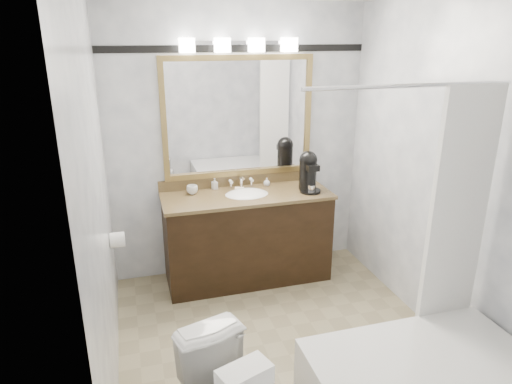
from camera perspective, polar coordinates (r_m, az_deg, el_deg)
room at (r=3.08m, az=3.70°, el=0.78°), size 2.42×2.62×2.52m
vanity at (r=4.28m, az=-1.14°, el=-5.40°), size 1.53×0.58×0.97m
mirror at (r=4.21m, az=-2.18°, el=9.30°), size 1.40×0.04×1.10m
vanity_light_bar at (r=4.10m, az=-2.10°, el=17.94°), size 1.02×0.14×0.12m
accent_stripe at (r=4.16m, az=-2.33°, el=17.49°), size 2.40×0.01×0.06m
bathtub at (r=3.09m, az=19.84°, el=-20.97°), size 1.30×0.75×1.96m
tp_roll at (r=3.73m, az=-16.93°, el=-5.73°), size 0.11×0.12×0.12m
tissue_box at (r=2.23m, az=-1.45°, el=-22.12°), size 0.28×0.21×0.10m
coffee_maker at (r=4.19m, az=6.56°, el=2.69°), size 0.19×0.24×0.37m
cup_left at (r=4.15m, az=-7.98°, el=0.29°), size 0.11×0.11×0.08m
soap_bottle_a at (r=4.26m, az=-5.19°, el=1.04°), size 0.06×0.06×0.10m
soap_bottle_b at (r=4.33m, az=1.36°, el=1.27°), size 0.06×0.06×0.08m
soap_bar at (r=4.22m, az=-2.09°, el=0.39°), size 0.09×0.07×0.03m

